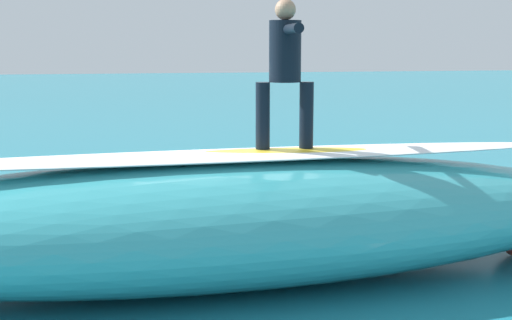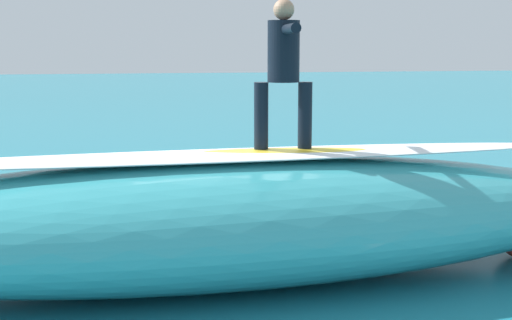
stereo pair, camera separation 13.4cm
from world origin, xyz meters
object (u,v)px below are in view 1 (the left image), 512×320
Objects in this scene: surfboard_riding at (284,153)px; surfboard_paddling at (234,223)px; surfer_riding at (285,63)px; surfer_paddling at (226,213)px.

surfboard_riding reaches higher than surfboard_paddling.
surfboard_riding is 1.15× the size of surfboard_paddling.
surfboard_riding is 1.36× the size of surfer_riding.
surfer_riding is 0.94× the size of surfer_paddling.
surfboard_paddling is at bearing -82.18° from surfboard_riding.
surfer_paddling is (0.13, 0.03, 0.17)m from surfboard_paddling.
surfer_riding is 3.31m from surfer_paddling.
surfer_paddling is (0.27, -2.39, -1.26)m from surfboard_riding.
surfer_paddling is (0.27, -2.39, -2.28)m from surfer_riding.
surfboard_paddling is (0.14, -2.42, -1.44)m from surfboard_riding.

